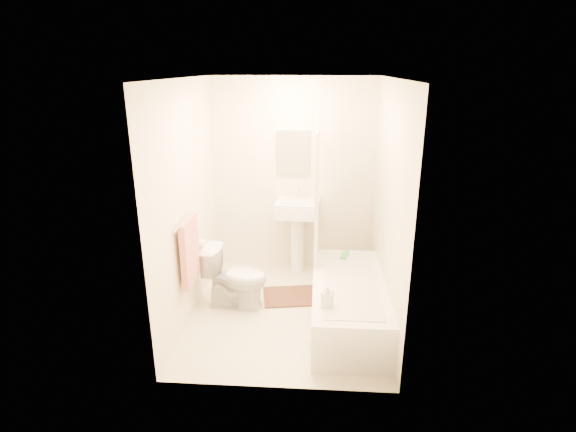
# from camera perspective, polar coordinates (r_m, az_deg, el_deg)

# --- Properties ---
(floor) EXTENTS (2.40, 2.40, 0.00)m
(floor) POSITION_cam_1_polar(r_m,az_deg,el_deg) (4.93, -0.20, -12.03)
(floor) COLOR beige
(floor) RESTS_ON ground
(ceiling) EXTENTS (2.40, 2.40, 0.00)m
(ceiling) POSITION_cam_1_polar(r_m,az_deg,el_deg) (4.24, -0.24, 17.10)
(ceiling) COLOR white
(ceiling) RESTS_ON ground
(wall_back) EXTENTS (2.00, 0.02, 2.40)m
(wall_back) POSITION_cam_1_polar(r_m,az_deg,el_deg) (5.59, 0.67, 5.04)
(wall_back) COLOR beige
(wall_back) RESTS_ON ground
(wall_left) EXTENTS (0.02, 2.40, 2.40)m
(wall_left) POSITION_cam_1_polar(r_m,az_deg,el_deg) (4.62, -12.70, 1.64)
(wall_left) COLOR beige
(wall_left) RESTS_ON ground
(wall_right) EXTENTS (0.02, 2.40, 2.40)m
(wall_right) POSITION_cam_1_polar(r_m,az_deg,el_deg) (4.48, 12.64, 1.13)
(wall_right) COLOR beige
(wall_right) RESTS_ON ground
(mirror) EXTENTS (0.40, 0.03, 0.55)m
(mirror) POSITION_cam_1_polar(r_m,az_deg,el_deg) (5.51, 0.67, 8.03)
(mirror) COLOR white
(mirror) RESTS_ON wall_back
(curtain_rod) EXTENTS (0.03, 1.70, 0.03)m
(curtain_rod) POSITION_cam_1_polar(r_m,az_deg,el_deg) (4.36, 3.88, 11.83)
(curtain_rod) COLOR silver
(curtain_rod) RESTS_ON wall_back
(shower_curtain) EXTENTS (0.04, 0.80, 1.55)m
(shower_curtain) POSITION_cam_1_polar(r_m,az_deg,el_deg) (4.90, 3.71, 3.29)
(shower_curtain) COLOR silver
(shower_curtain) RESTS_ON curtain_rod
(towel_bar) EXTENTS (0.02, 0.60, 0.02)m
(towel_bar) POSITION_cam_1_polar(r_m,az_deg,el_deg) (4.41, -13.01, -0.56)
(towel_bar) COLOR silver
(towel_bar) RESTS_ON wall_left
(towel) EXTENTS (0.06, 0.45, 0.66)m
(towel) POSITION_cam_1_polar(r_m,az_deg,el_deg) (4.51, -12.35, -4.41)
(towel) COLOR #CC7266
(towel) RESTS_ON towel_bar
(toilet_paper) EXTENTS (0.11, 0.12, 0.12)m
(toilet_paper) POSITION_cam_1_polar(r_m,az_deg,el_deg) (4.87, -11.11, -3.59)
(toilet_paper) COLOR white
(toilet_paper) RESTS_ON wall_left
(toilet) EXTENTS (0.72, 0.46, 0.67)m
(toilet) POSITION_cam_1_polar(r_m,az_deg,el_deg) (4.92, -6.64, -7.76)
(toilet) COLOR white
(toilet) RESTS_ON floor
(sink) EXTENTS (0.55, 0.45, 1.02)m
(sink) POSITION_cam_1_polar(r_m,az_deg,el_deg) (5.62, 1.21, -2.23)
(sink) COLOR white
(sink) RESTS_ON floor
(bathtub) EXTENTS (0.72, 1.65, 0.46)m
(bathtub) POSITION_cam_1_polar(r_m,az_deg,el_deg) (4.65, 7.65, -10.92)
(bathtub) COLOR white
(bathtub) RESTS_ON floor
(bath_mat) EXTENTS (0.70, 0.57, 0.02)m
(bath_mat) POSITION_cam_1_polar(r_m,az_deg,el_deg) (5.20, 0.47, -10.14)
(bath_mat) COLOR #4B2119
(bath_mat) RESTS_ON floor
(soap_bottle) EXTENTS (0.12, 0.12, 0.20)m
(soap_bottle) POSITION_cam_1_polar(r_m,az_deg,el_deg) (4.06, 5.04, -10.11)
(soap_bottle) COLOR silver
(soap_bottle) RESTS_ON bathtub
(scrub_brush) EXTENTS (0.11, 0.21, 0.04)m
(scrub_brush) POSITION_cam_1_polar(r_m,az_deg,el_deg) (5.10, 7.19, -4.98)
(scrub_brush) COLOR green
(scrub_brush) RESTS_ON bathtub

